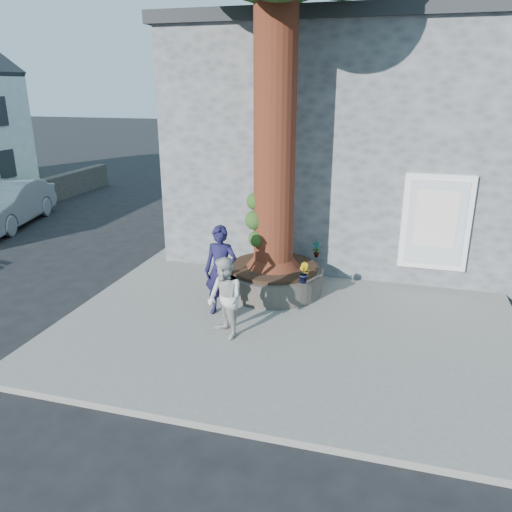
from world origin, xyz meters
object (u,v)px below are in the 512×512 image
(man, at_px, (221,271))
(car_silver, at_px, (7,204))
(planter, at_px, (273,278))
(woman, at_px, (225,299))

(man, height_order, car_silver, man)
(planter, xyz_separation_m, man, (-0.72, -1.53, 0.65))
(man, bearing_deg, planter, 65.41)
(woman, bearing_deg, man, 156.65)
(planter, distance_m, man, 1.82)
(man, relative_size, car_silver, 0.41)
(man, distance_m, car_silver, 10.81)
(man, xyz_separation_m, woman, (0.41, -0.93, -0.16))
(man, xyz_separation_m, car_silver, (-9.60, 4.95, -0.31))
(planter, distance_m, car_silver, 10.88)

